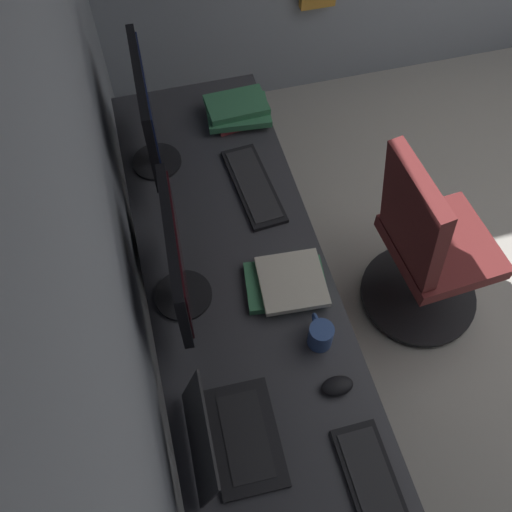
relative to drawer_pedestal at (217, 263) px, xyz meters
name	(u,v)px	position (x,y,z in m)	size (l,w,h in m)	color
wall_back	(94,278)	(-0.57, 0.37, 0.95)	(4.58, 0.10, 2.60)	#8C939E
desk	(243,302)	(-0.39, -0.03, 0.32)	(2.24, 0.66, 0.73)	#38383D
drawer_pedestal	(217,263)	(0.00, 0.00, 0.00)	(0.40, 0.51, 0.69)	#38383D
monitor_primary	(147,113)	(0.30, 0.16, 0.65)	(0.51, 0.20, 0.47)	black
monitor_secondary	(176,259)	(-0.35, 0.17, 0.62)	(0.50, 0.20, 0.41)	black
laptop_leftmost	(228,437)	(-0.87, 0.14, 0.43)	(0.34, 0.28, 0.20)	black
keyboard_main	(253,186)	(0.07, -0.19, 0.39)	(0.43, 0.17, 0.02)	black
keyboard_spare	(377,497)	(-1.13, -0.24, 0.39)	(0.42, 0.14, 0.02)	black
mouse_main	(337,386)	(-0.80, -0.23, 0.40)	(0.06, 0.10, 0.03)	black
book_stack_near	(288,283)	(-0.40, -0.19, 0.41)	(0.25, 0.30, 0.05)	#3D8456
book_stack_far	(237,110)	(0.47, -0.22, 0.43)	(0.22, 0.28, 0.08)	#B2383D
coffee_mug	(320,335)	(-0.63, -0.23, 0.43)	(0.12, 0.08, 0.10)	#335193
office_chair	(426,251)	(-0.24, -0.87, 0.11)	(0.56, 0.57, 0.97)	maroon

